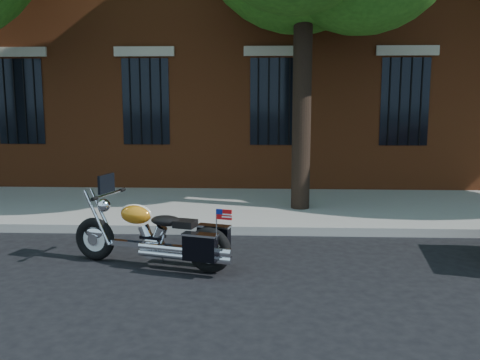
{
  "coord_description": "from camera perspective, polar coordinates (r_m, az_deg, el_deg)",
  "views": [
    {
      "loc": [
        -0.21,
        -7.48,
        2.34
      ],
      "look_at": [
        -0.59,
        0.8,
        1.03
      ],
      "focal_mm": 40.0,
      "sensor_mm": 36.0,
      "label": 1
    }
  ],
  "objects": [
    {
      "name": "sidewalk",
      "position": [
        10.98,
        3.68,
        -2.94
      ],
      "size": [
        40.0,
        3.6,
        0.15
      ],
      "primitive_type": "cube",
      "color": "gray",
      "rests_on": "ground"
    },
    {
      "name": "motorcycle",
      "position": [
        7.43,
        -8.76,
        -6.07
      ],
      "size": [
        2.34,
        1.16,
        1.26
      ],
      "rotation": [
        0.0,
        0.0,
        -0.28
      ],
      "color": "black",
      "rests_on": "ground"
    },
    {
      "name": "ground",
      "position": [
        7.84,
        4.1,
        -8.41
      ],
      "size": [
        120.0,
        120.0,
        0.0
      ],
      "primitive_type": "plane",
      "color": "black",
      "rests_on": "ground"
    },
    {
      "name": "curb",
      "position": [
        9.15,
        3.89,
        -5.38
      ],
      "size": [
        40.0,
        0.16,
        0.15
      ],
      "primitive_type": "cube",
      "color": "gray",
      "rests_on": "ground"
    }
  ]
}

